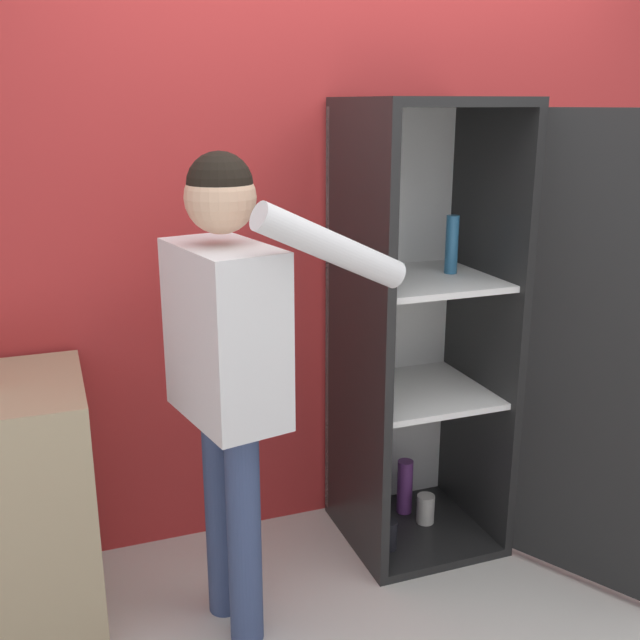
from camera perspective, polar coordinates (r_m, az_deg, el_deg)
ground_plane at (r=2.85m, az=9.97°, el=-22.64°), size 12.00×12.00×0.00m
wall_back at (r=3.14m, az=2.12°, el=7.00°), size 7.00×0.06×2.55m
refrigerator at (r=2.99m, az=10.17°, el=-1.45°), size 0.91×1.11×1.80m
person at (r=2.40m, az=-7.00°, el=-1.90°), size 0.72×0.58×1.64m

